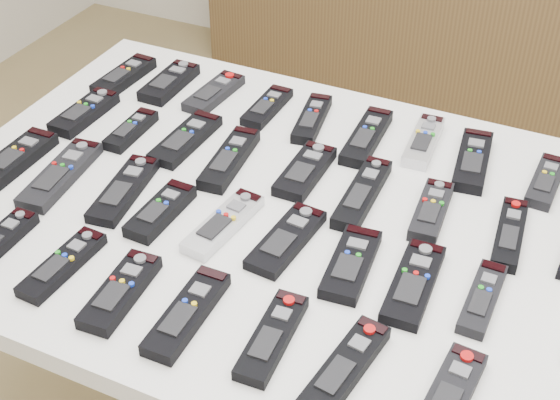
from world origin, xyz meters
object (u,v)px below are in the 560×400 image
at_px(remote_6, 424,142).
at_px(remote_10, 84,113).
at_px(remote_12, 186,139).
at_px(remote_15, 362,194).
at_px(remote_26, 413,283).
at_px(remote_36, 450,394).
at_px(table, 280,234).
at_px(remote_23, 223,224).
at_px(remote_0, 124,76).
at_px(remote_31, 62,265).
at_px(remote_32, 120,292).
at_px(remote_16, 431,211).
at_px(remote_21, 124,190).
at_px(remote_2, 214,93).
at_px(remote_11, 131,130).
at_px(remote_20, 61,174).
at_px(remote_14, 305,171).
at_px(remote_1, 169,83).
at_px(remote_13, 230,159).
at_px(remote_35, 344,368).
at_px(remote_7, 473,161).
at_px(remote_22, 161,211).
at_px(remote_34, 272,337).
at_px(remote_24, 286,240).
at_px(remote_8, 546,182).
at_px(remote_25, 351,264).
at_px(remote_4, 312,119).
at_px(remote_19, 17,158).
at_px(remote_27, 482,298).
at_px(remote_33, 187,313).
at_px(remote_5, 367,137).
at_px(remote_17, 510,234).
at_px(remote_3, 267,107).

distance_m(remote_6, remote_10, 0.69).
height_order(remote_12, remote_15, remote_15).
relative_size(remote_26, remote_36, 1.13).
height_order(table, remote_23, remote_23).
distance_m(remote_0, remote_31, 0.61).
height_order(remote_15, remote_32, remote_15).
bearing_deg(remote_16, remote_21, -165.80).
relative_size(remote_2, remote_11, 1.17).
distance_m(remote_16, remote_20, 0.67).
distance_m(table, remote_14, 0.13).
distance_m(remote_1, remote_20, 0.38).
distance_m(remote_13, remote_35, 0.54).
xyz_separation_m(remote_7, remote_14, (-0.27, -0.16, -0.00)).
relative_size(remote_22, remote_34, 0.89).
relative_size(remote_0, remote_34, 0.99).
height_order(remote_2, remote_32, remote_32).
relative_size(remote_11, remote_24, 0.79).
bearing_deg(remote_20, remote_23, -5.55).
xyz_separation_m(remote_8, remote_25, (-0.24, -0.36, 0.00)).
bearing_deg(remote_4, remote_0, 172.73).
bearing_deg(remote_6, remote_23, -125.17).
distance_m(remote_7, remote_19, 0.86).
bearing_deg(remote_0, remote_27, -18.17).
relative_size(remote_16, remote_33, 0.86).
height_order(remote_5, remote_31, remote_5).
height_order(remote_5, remote_34, remote_5).
distance_m(remote_1, remote_10, 0.20).
xyz_separation_m(remote_4, remote_13, (-0.08, -0.20, 0.00)).
relative_size(remote_6, remote_26, 0.90).
bearing_deg(remote_31, remote_34, 3.40).
distance_m(remote_14, remote_16, 0.25).
bearing_deg(remote_10, remote_22, -32.17).
height_order(remote_4, remote_33, same).
distance_m(remote_17, remote_26, 0.21).
height_order(table, remote_24, remote_24).
relative_size(remote_11, remote_13, 0.73).
bearing_deg(remote_11, remote_6, 20.35).
bearing_deg(remote_31, remote_3, 84.61).
height_order(remote_0, remote_6, same).
xyz_separation_m(remote_16, remote_17, (0.14, -0.00, -0.00)).
bearing_deg(remote_12, remote_13, -11.22).
bearing_deg(remote_2, remote_0, -169.20).
height_order(remote_4, remote_11, same).
bearing_deg(remote_8, remote_22, -145.62).
relative_size(remote_12, remote_17, 1.04).
height_order(remote_22, remote_23, remote_22).
bearing_deg(remote_12, remote_15, -1.11).
bearing_deg(remote_15, remote_23, -137.82).
xyz_separation_m(remote_6, remote_15, (-0.05, -0.21, 0.00)).
bearing_deg(remote_35, remote_26, 88.30).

